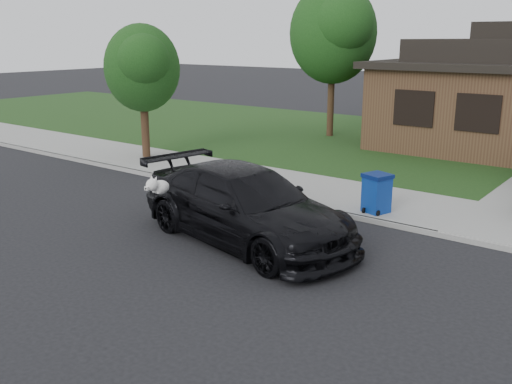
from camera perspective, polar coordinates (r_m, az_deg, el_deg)
The scene contains 8 objects.
ground at distance 12.16m, azimuth -5.20°, elevation -5.29°, with size 120.00×120.00×0.00m, color black.
sidewalk at distance 16.00m, azimuth 6.92°, elevation -0.06°, with size 60.00×3.00×0.12m, color gray.
curb at distance 14.77m, azimuth 3.96°, elevation -1.28°, with size 60.00×0.12×0.12m, color gray.
lawn at distance 23.10m, azimuth 17.08°, elevation 4.13°, with size 60.00×13.00×0.13m, color #193814.
sedan at distance 12.12m, azimuth -1.07°, elevation -1.34°, with size 5.80×3.25×1.59m.
recycling_bin at distance 14.12m, azimuth 11.97°, elevation -0.08°, with size 0.73×0.73×0.95m.
tree_0 at distance 24.43m, azimuth 7.92°, elevation 15.64°, with size 3.78×3.60×6.34m.
tree_2 at distance 20.27m, azimuth -11.30°, elevation 12.18°, with size 2.73×2.60×4.59m.
Camera 1 is at (7.73, -8.36, 4.26)m, focal length 40.00 mm.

